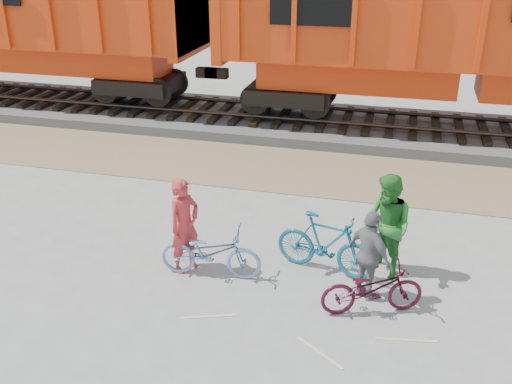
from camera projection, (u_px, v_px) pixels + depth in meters
ground at (283, 297)px, 9.38m from camera, size 120.00×120.00×0.00m
gravel_strip at (329, 173)px, 14.22m from camera, size 120.00×3.00×0.02m
ballast_bed at (346, 126)px, 17.25m from camera, size 120.00×4.00×0.30m
track at (347, 116)px, 17.12m from camera, size 120.00×2.60×0.24m
hopper_car_center at (475, 34)px, 15.31m from camera, size 14.00×3.13×4.65m
bicycle_blue at (211, 252)px, 9.80m from camera, size 1.82×0.78×0.93m
bicycle_teal at (326, 244)px, 9.88m from camera, size 1.90×0.91×1.10m
bicycle_maroon at (372, 289)px, 8.86m from camera, size 1.72×1.12×0.85m
person_solo at (184, 225)px, 9.84m from camera, size 0.65×0.75×1.73m
person_man at (387, 227)px, 9.67m from camera, size 1.13×1.13×1.85m
person_woman at (369, 256)px, 9.09m from camera, size 0.92×0.90×1.55m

